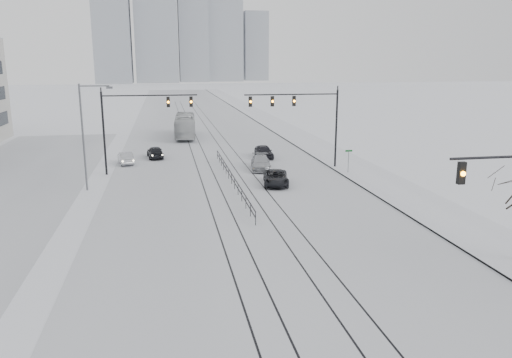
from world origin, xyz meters
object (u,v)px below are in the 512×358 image
Objects in this scene: sedan_sb_inner at (155,152)px; sedan_sb_outer at (126,158)px; sedan_nb_right at (261,163)px; box_truck at (185,126)px; sedan_nb_front at (276,178)px; sedan_nb_far at (264,152)px.

sedan_sb_inner reaches higher than sedan_sb_outer.
box_truck reaches higher than sedan_nb_right.
sedan_sb_outer is 14.82m from sedan_nb_right.
sedan_sb_inner is 1.03× the size of sedan_sb_outer.
sedan_sb_outer is 0.33× the size of box_truck.
sedan_nb_far is at bearing 93.34° from sedan_nb_front.
sedan_sb_inner is 12.43m from sedan_nb_far.
sedan_nb_right reaches higher than sedan_nb_front.
sedan_sb_outer is 0.83× the size of sedan_nb_right.
sedan_nb_far is at bearing 163.08° from sedan_sb_inner.
sedan_nb_front is 6.71m from sedan_nb_right.
sedan_nb_front is at bearing -81.50° from sedan_nb_right.
sedan_sb_inner is 16.45m from box_truck.
sedan_nb_right is 25.10m from box_truck.
sedan_sb_inner reaches higher than sedan_nb_front.
sedan_nb_far is 19.74m from box_truck.
sedan_nb_right is (13.78, -5.47, 0.04)m from sedan_sb_outer.
sedan_nb_front is (13.83, -12.17, -0.00)m from sedan_sb_outer.
sedan_nb_front is 13.03m from sedan_nb_far.
sedan_nb_front is (10.75, -15.02, -0.04)m from sedan_sb_inner.
sedan_nb_far is (12.25, -2.08, 0.03)m from sedan_sb_inner.
sedan_nb_far is at bearing 172.30° from sedan_sb_outer.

